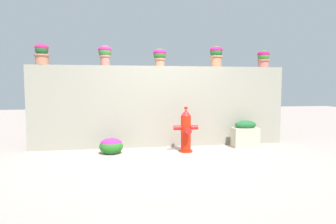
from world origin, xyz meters
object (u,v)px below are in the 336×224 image
object	(u,v)px
potted_plant_2	(160,56)
potted_plant_4	(263,58)
potted_plant_3	(216,54)
fire_hydrant	(186,131)
potted_plant_1	(105,53)
flower_bush_left	(111,145)
potted_plant_0	(42,53)
planter_box	(245,134)

from	to	relation	value
potted_plant_2	potted_plant_4	distance (m)	2.26
potted_plant_3	potted_plant_4	size ratio (longest dim) A/B	1.21
potted_plant_3	fire_hydrant	bearing A→B (deg)	-139.25
potted_plant_2	potted_plant_3	distance (m)	1.20
potted_plant_1	potted_plant_2	world-z (taller)	potted_plant_1
potted_plant_2	fire_hydrant	world-z (taller)	potted_plant_2
flower_bush_left	potted_plant_1	bearing A→B (deg)	99.45
potted_plant_1	fire_hydrant	xyz separation A→B (m)	(1.49, -0.72, -1.50)
potted_plant_1	potted_plant_3	size ratio (longest dim) A/B	0.92
potted_plant_0	potted_plant_3	distance (m)	3.48
potted_plant_2	flower_bush_left	bearing A→B (deg)	-147.40
potted_plant_2	flower_bush_left	xyz separation A→B (m)	(-1.00, -0.64, -1.71)
potted_plant_2	potted_plant_3	xyz separation A→B (m)	(1.20, -0.03, 0.04)
flower_bush_left	potted_plant_2	bearing A→B (deg)	32.60
fire_hydrant	potted_plant_3	bearing A→B (deg)	40.75
potted_plant_1	potted_plant_2	bearing A→B (deg)	0.09
potted_plant_0	flower_bush_left	xyz separation A→B (m)	(1.28, -0.57, -1.72)
potted_plant_1	potted_plant_4	xyz separation A→B (m)	(3.36, -0.04, -0.04)
potted_plant_2	potted_plant_4	xyz separation A→B (m)	(2.26, -0.04, -0.01)
fire_hydrant	flower_bush_left	xyz separation A→B (m)	(-1.39, 0.09, -0.24)
potted_plant_2	flower_bush_left	size ratio (longest dim) A/B	0.86
fire_hydrant	flower_bush_left	world-z (taller)	fire_hydrant
potted_plant_2	flower_bush_left	distance (m)	2.08
potted_plant_0	flower_bush_left	distance (m)	2.22
potted_plant_2	potted_plant_3	world-z (taller)	potted_plant_3
fire_hydrant	flower_bush_left	distance (m)	1.41
potted_plant_0	planter_box	distance (m)	4.30
potted_plant_0	flower_bush_left	world-z (taller)	potted_plant_0
potted_plant_0	fire_hydrant	bearing A→B (deg)	-13.74
potted_plant_1	flower_bush_left	bearing A→B (deg)	-80.55
fire_hydrant	potted_plant_4	bearing A→B (deg)	19.98
potted_plant_3	fire_hydrant	xyz separation A→B (m)	(-0.81, -0.70, -1.51)
potted_plant_0	potted_plant_4	size ratio (longest dim) A/B	1.12
potted_plant_0	potted_plant_1	world-z (taller)	potted_plant_0
fire_hydrant	planter_box	xyz separation A→B (m)	(1.30, 0.26, -0.13)
potted_plant_0	fire_hydrant	world-z (taller)	potted_plant_0
potted_plant_1	fire_hydrant	size ratio (longest dim) A/B	0.47
potted_plant_1	potted_plant_4	world-z (taller)	potted_plant_1
planter_box	potted_plant_0	bearing A→B (deg)	174.28
potted_plant_2	planter_box	xyz separation A→B (m)	(1.69, -0.47, -1.60)
flower_bush_left	fire_hydrant	bearing A→B (deg)	-3.52
potted_plant_1	potted_plant_2	size ratio (longest dim) A/B	1.10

